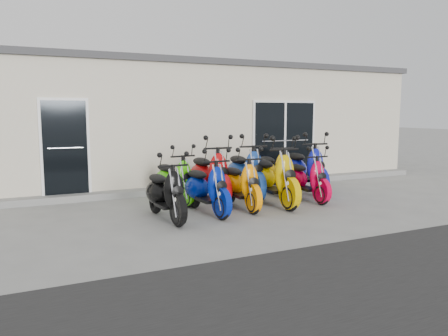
{
  "coord_description": "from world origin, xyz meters",
  "views": [
    {
      "loc": [
        -4.12,
        -8.17,
        2.01
      ],
      "look_at": [
        0.0,
        0.6,
        0.75
      ],
      "focal_mm": 35.0,
      "sensor_mm": 36.0,
      "label": 1
    }
  ],
  "objects_px": {
    "scooter_back_green": "(174,173)",
    "scooter_front_blue": "(206,180)",
    "scooter_back_extra": "(305,162)",
    "scooter_front_orange_a": "(240,177)",
    "scooter_front_orange_b": "(273,170)",
    "scooter_back_yellow": "(274,165)",
    "scooter_front_black": "(165,185)",
    "scooter_back_blue": "(245,165)",
    "scooter_back_red": "(209,167)",
    "scooter_front_red": "(306,173)"
  },
  "relations": [
    {
      "from": "scooter_back_green",
      "to": "scooter_front_blue",
      "type": "bearing_deg",
      "value": -88.71
    },
    {
      "from": "scooter_front_blue",
      "to": "scooter_back_extra",
      "type": "height_order",
      "value": "scooter_back_extra"
    },
    {
      "from": "scooter_back_extra",
      "to": "scooter_front_orange_a",
      "type": "bearing_deg",
      "value": -151.45
    },
    {
      "from": "scooter_front_orange_b",
      "to": "scooter_back_extra",
      "type": "relative_size",
      "value": 1.0
    },
    {
      "from": "scooter_back_green",
      "to": "scooter_back_yellow",
      "type": "bearing_deg",
      "value": -10.67
    },
    {
      "from": "scooter_front_black",
      "to": "scooter_front_orange_b",
      "type": "distance_m",
      "value": 2.52
    },
    {
      "from": "scooter_front_orange_a",
      "to": "scooter_back_blue",
      "type": "distance_m",
      "value": 1.19
    },
    {
      "from": "scooter_front_black",
      "to": "scooter_front_blue",
      "type": "bearing_deg",
      "value": 5.21
    },
    {
      "from": "scooter_back_green",
      "to": "scooter_back_blue",
      "type": "height_order",
      "value": "scooter_back_blue"
    },
    {
      "from": "scooter_front_black",
      "to": "scooter_front_blue",
      "type": "xyz_separation_m",
      "value": [
        0.88,
        0.14,
        0.01
      ]
    },
    {
      "from": "scooter_back_blue",
      "to": "scooter_back_extra",
      "type": "xyz_separation_m",
      "value": [
        1.68,
        0.0,
        0.0
      ]
    },
    {
      "from": "scooter_back_red",
      "to": "scooter_back_blue",
      "type": "bearing_deg",
      "value": -0.71
    },
    {
      "from": "scooter_front_black",
      "to": "scooter_back_blue",
      "type": "xyz_separation_m",
      "value": [
        2.35,
        1.27,
        0.11
      ]
    },
    {
      "from": "scooter_front_black",
      "to": "scooter_back_blue",
      "type": "bearing_deg",
      "value": 24.84
    },
    {
      "from": "scooter_front_orange_b",
      "to": "scooter_back_yellow",
      "type": "distance_m",
      "value": 1.24
    },
    {
      "from": "scooter_front_blue",
      "to": "scooter_back_green",
      "type": "bearing_deg",
      "value": 95.43
    },
    {
      "from": "scooter_front_red",
      "to": "scooter_back_yellow",
      "type": "xyz_separation_m",
      "value": [
        -0.26,
        0.95,
        0.08
      ]
    },
    {
      "from": "scooter_front_orange_a",
      "to": "scooter_back_blue",
      "type": "height_order",
      "value": "scooter_back_blue"
    },
    {
      "from": "scooter_front_black",
      "to": "scooter_front_red",
      "type": "relative_size",
      "value": 1.03
    },
    {
      "from": "scooter_front_red",
      "to": "scooter_back_blue",
      "type": "distance_m",
      "value": 1.41
    },
    {
      "from": "scooter_back_red",
      "to": "scooter_back_yellow",
      "type": "relative_size",
      "value": 1.06
    },
    {
      "from": "scooter_front_blue",
      "to": "scooter_front_orange_b",
      "type": "bearing_deg",
      "value": 0.84
    },
    {
      "from": "scooter_front_orange_b",
      "to": "scooter_front_black",
      "type": "bearing_deg",
      "value": -171.25
    },
    {
      "from": "scooter_front_blue",
      "to": "scooter_front_red",
      "type": "distance_m",
      "value": 2.57
    },
    {
      "from": "scooter_back_red",
      "to": "scooter_front_red",
      "type": "bearing_deg",
      "value": -24.36
    },
    {
      "from": "scooter_front_orange_a",
      "to": "scooter_back_yellow",
      "type": "relative_size",
      "value": 0.92
    },
    {
      "from": "scooter_back_red",
      "to": "scooter_front_black",
      "type": "bearing_deg",
      "value": -138.68
    },
    {
      "from": "scooter_front_orange_a",
      "to": "scooter_back_green",
      "type": "distance_m",
      "value": 1.55
    },
    {
      "from": "scooter_front_red",
      "to": "scooter_back_green",
      "type": "bearing_deg",
      "value": 160.52
    },
    {
      "from": "scooter_front_blue",
      "to": "scooter_front_orange_b",
      "type": "xyz_separation_m",
      "value": [
        1.62,
        0.16,
        0.1
      ]
    },
    {
      "from": "scooter_front_black",
      "to": "scooter_front_red",
      "type": "bearing_deg",
      "value": 2.81
    },
    {
      "from": "scooter_front_black",
      "to": "scooter_back_red",
      "type": "distance_m",
      "value": 1.92
    },
    {
      "from": "scooter_front_black",
      "to": "scooter_back_blue",
      "type": "relative_size",
      "value": 0.86
    },
    {
      "from": "scooter_front_black",
      "to": "scooter_back_yellow",
      "type": "xyz_separation_m",
      "value": [
        3.18,
        1.33,
        0.06
      ]
    },
    {
      "from": "scooter_back_green",
      "to": "scooter_back_extra",
      "type": "relative_size",
      "value": 0.87
    },
    {
      "from": "scooter_back_blue",
      "to": "scooter_back_extra",
      "type": "bearing_deg",
      "value": 5.33
    },
    {
      "from": "scooter_back_blue",
      "to": "scooter_front_orange_a",
      "type": "bearing_deg",
      "value": -117.39
    },
    {
      "from": "scooter_front_orange_a",
      "to": "scooter_front_orange_b",
      "type": "height_order",
      "value": "scooter_front_orange_b"
    },
    {
      "from": "scooter_front_blue",
      "to": "scooter_front_red",
      "type": "height_order",
      "value": "scooter_front_blue"
    },
    {
      "from": "scooter_back_yellow",
      "to": "scooter_front_red",
      "type": "bearing_deg",
      "value": -69.65
    },
    {
      "from": "scooter_front_blue",
      "to": "scooter_back_yellow",
      "type": "distance_m",
      "value": 2.59
    },
    {
      "from": "scooter_back_green",
      "to": "scooter_front_black",
      "type": "bearing_deg",
      "value": -123.74
    },
    {
      "from": "scooter_front_orange_b",
      "to": "scooter_front_red",
      "type": "bearing_deg",
      "value": 7.34
    },
    {
      "from": "scooter_front_orange_b",
      "to": "scooter_back_green",
      "type": "bearing_deg",
      "value": 150.9
    },
    {
      "from": "scooter_back_green",
      "to": "scooter_back_blue",
      "type": "bearing_deg",
      "value": -13.6
    },
    {
      "from": "scooter_front_orange_a",
      "to": "scooter_back_yellow",
      "type": "bearing_deg",
      "value": 38.54
    },
    {
      "from": "scooter_front_black",
      "to": "scooter_back_extra",
      "type": "bearing_deg",
      "value": 13.97
    },
    {
      "from": "scooter_front_orange_a",
      "to": "scooter_front_red",
      "type": "relative_size",
      "value": 1.03
    },
    {
      "from": "scooter_front_blue",
      "to": "scooter_front_orange_a",
      "type": "bearing_deg",
      "value": 4.8
    },
    {
      "from": "scooter_front_black",
      "to": "scooter_front_blue",
      "type": "height_order",
      "value": "scooter_front_blue"
    }
  ]
}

